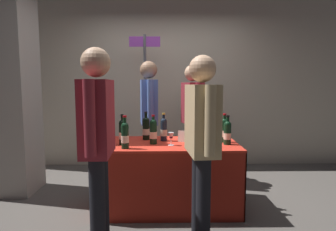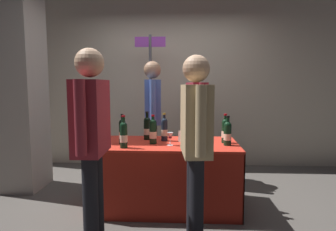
% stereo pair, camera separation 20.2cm
% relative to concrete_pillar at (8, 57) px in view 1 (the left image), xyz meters
% --- Properties ---
extents(ground_plane, '(12.00, 12.00, 0.00)m').
position_rel_concrete_pillar_xyz_m(ground_plane, '(1.94, -0.48, -1.70)').
color(ground_plane, '#514C47').
extents(back_partition, '(6.13, 0.12, 2.93)m').
position_rel_concrete_pillar_xyz_m(back_partition, '(1.94, 1.24, -0.23)').
color(back_partition, '#B2A893').
rests_on(back_partition, ground_plane).
extents(concrete_pillar, '(0.54, 0.54, 3.39)m').
position_rel_concrete_pillar_xyz_m(concrete_pillar, '(0.00, 0.00, 0.00)').
color(concrete_pillar, gray).
rests_on(concrete_pillar, ground_plane).
extents(tasting_table, '(1.52, 0.79, 0.72)m').
position_rel_concrete_pillar_xyz_m(tasting_table, '(1.94, -0.48, -1.19)').
color(tasting_table, red).
rests_on(tasting_table, ground_plane).
extents(featured_wine_bottle, '(0.07, 0.07, 0.32)m').
position_rel_concrete_pillar_xyz_m(featured_wine_bottle, '(1.46, -0.57, -0.83)').
color(featured_wine_bottle, black).
rests_on(featured_wine_bottle, tasting_table).
extents(display_bottle_0, '(0.07, 0.07, 0.32)m').
position_rel_concrete_pillar_xyz_m(display_bottle_0, '(1.89, -0.38, -0.84)').
color(display_bottle_0, '#192333').
rests_on(display_bottle_0, tasting_table).
extents(display_bottle_1, '(0.08, 0.08, 0.33)m').
position_rel_concrete_pillar_xyz_m(display_bottle_1, '(1.69, -0.31, -0.84)').
color(display_bottle_1, black).
rests_on(display_bottle_1, tasting_table).
extents(display_bottle_2, '(0.08, 0.08, 0.31)m').
position_rel_concrete_pillar_xyz_m(display_bottle_2, '(1.78, -0.54, -0.83)').
color(display_bottle_2, black).
rests_on(display_bottle_2, tasting_table).
extents(display_bottle_3, '(0.07, 0.07, 0.31)m').
position_rel_concrete_pillar_xyz_m(display_bottle_3, '(2.20, -0.61, -0.84)').
color(display_bottle_3, '#38230F').
rests_on(display_bottle_3, tasting_table).
extents(display_bottle_4, '(0.08, 0.08, 0.32)m').
position_rel_concrete_pillar_xyz_m(display_bottle_4, '(2.56, -0.46, -0.83)').
color(display_bottle_4, black).
rests_on(display_bottle_4, tasting_table).
extents(display_bottle_5, '(0.08, 0.08, 0.31)m').
position_rel_concrete_pillar_xyz_m(display_bottle_5, '(2.57, -0.58, -0.84)').
color(display_bottle_5, black).
rests_on(display_bottle_5, tasting_table).
extents(display_bottle_6, '(0.08, 0.08, 0.33)m').
position_rel_concrete_pillar_xyz_m(display_bottle_6, '(1.51, -0.76, -0.83)').
color(display_bottle_6, black).
rests_on(display_bottle_6, tasting_table).
extents(wine_glass_near_vendor, '(0.07, 0.07, 0.14)m').
position_rel_concrete_pillar_xyz_m(wine_glass_near_vendor, '(1.97, -0.62, -0.88)').
color(wine_glass_near_vendor, silver).
rests_on(wine_glass_near_vendor, tasting_table).
extents(wine_glass_mid, '(0.08, 0.08, 0.13)m').
position_rel_concrete_pillar_xyz_m(wine_glass_mid, '(2.15, -0.77, -0.88)').
color(wine_glass_mid, silver).
rests_on(wine_glass_mid, tasting_table).
extents(brochure_stand, '(0.13, 0.07, 0.13)m').
position_rel_concrete_pillar_xyz_m(brochure_stand, '(2.12, -0.45, -0.91)').
color(brochure_stand, silver).
rests_on(brochure_stand, tasting_table).
extents(vendor_presenter, '(0.30, 0.56, 1.63)m').
position_rel_concrete_pillar_xyz_m(vendor_presenter, '(2.29, 0.39, -0.72)').
color(vendor_presenter, black).
rests_on(vendor_presenter, ground_plane).
extents(vendor_assistant, '(0.26, 0.55, 1.67)m').
position_rel_concrete_pillar_xyz_m(vendor_assistant, '(1.70, 0.25, -0.70)').
color(vendor_assistant, '#4C4233').
rests_on(vendor_assistant, ground_plane).
extents(taster_foreground_right, '(0.25, 0.61, 1.59)m').
position_rel_concrete_pillar_xyz_m(taster_foreground_right, '(2.21, -1.25, -0.74)').
color(taster_foreground_right, black).
rests_on(taster_foreground_right, ground_plane).
extents(taster_foreground_left, '(0.22, 0.59, 1.64)m').
position_rel_concrete_pillar_xyz_m(taster_foreground_left, '(1.38, -1.37, -0.71)').
color(taster_foreground_left, black).
rests_on(taster_foreground_left, ground_plane).
extents(booth_signpost, '(0.45, 0.04, 2.08)m').
position_rel_concrete_pillar_xyz_m(booth_signpost, '(1.62, 0.70, -0.46)').
color(booth_signpost, '#47474C').
rests_on(booth_signpost, ground_plane).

